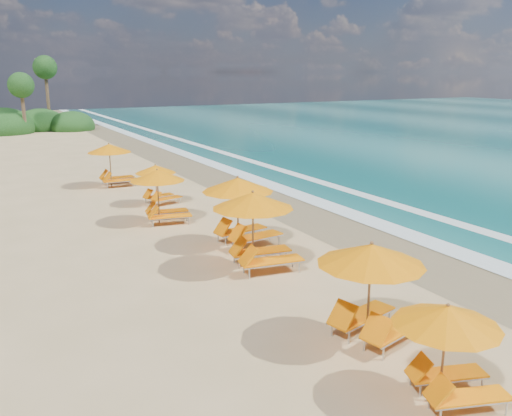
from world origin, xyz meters
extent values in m
plane|color=tan|center=(0.00, 0.00, 0.00)|extent=(160.00, 160.00, 0.00)
cube|color=#8A7852|center=(4.00, 0.00, 0.01)|extent=(4.00, 160.00, 0.01)
cube|color=white|center=(5.50, 0.00, 0.03)|extent=(1.20, 160.00, 0.01)
cube|color=white|center=(8.50, 0.00, 0.02)|extent=(0.80, 160.00, 0.01)
cylinder|color=olive|center=(-1.94, -11.16, 1.00)|extent=(0.05, 0.05, 2.00)
cone|color=orange|center=(-1.94, -11.16, 1.83)|extent=(2.60, 2.60, 0.40)
sphere|color=olive|center=(-1.94, -11.16, 2.06)|extent=(0.07, 0.07, 0.07)
cylinder|color=olive|center=(-1.66, -8.62, 1.22)|extent=(0.06, 0.06, 2.44)
cone|color=orange|center=(-1.66, -8.62, 2.23)|extent=(3.01, 3.01, 0.49)
sphere|color=olive|center=(-1.66, -8.62, 2.51)|extent=(0.09, 0.09, 0.09)
cylinder|color=olive|center=(-1.74, -3.00, 1.27)|extent=(0.06, 0.06, 2.55)
cone|color=orange|center=(-1.74, -3.00, 2.33)|extent=(2.97, 2.97, 0.51)
sphere|color=olive|center=(-1.74, -3.00, 2.61)|extent=(0.09, 0.09, 0.09)
cylinder|color=olive|center=(-1.06, -0.56, 1.27)|extent=(0.06, 0.06, 2.55)
cone|color=orange|center=(-1.06, -0.56, 2.33)|extent=(2.89, 2.89, 0.51)
sphere|color=olive|center=(-1.06, -0.56, 2.62)|extent=(0.09, 0.09, 0.09)
cylinder|color=olive|center=(-2.63, 3.90, 1.13)|extent=(0.06, 0.06, 2.25)
cone|color=orange|center=(-2.63, 3.90, 2.06)|extent=(2.72, 2.72, 0.45)
sphere|color=olive|center=(-2.63, 3.90, 2.32)|extent=(0.08, 0.08, 0.08)
cylinder|color=olive|center=(-1.67, 7.11, 0.96)|extent=(0.05, 0.05, 1.91)
cone|color=orange|center=(-1.67, 7.11, 1.75)|extent=(2.36, 2.36, 0.38)
sphere|color=olive|center=(-1.67, 7.11, 1.96)|extent=(0.07, 0.07, 0.07)
cylinder|color=olive|center=(-2.57, 12.52, 1.18)|extent=(0.06, 0.06, 2.36)
cone|color=orange|center=(-2.57, 12.52, 2.16)|extent=(2.51, 2.51, 0.47)
sphere|color=olive|center=(-2.57, 12.52, 2.43)|extent=(0.08, 0.08, 0.08)
ellipsoid|color=#163D14|center=(-6.00, 45.00, 0.62)|extent=(6.40, 6.40, 4.16)
ellipsoid|color=#163D14|center=(-2.00, 47.00, 0.55)|extent=(5.60, 5.60, 3.64)
ellipsoid|color=#163D14|center=(1.00, 45.00, 0.49)|extent=(5.00, 5.00, 3.25)
cylinder|color=brown|center=(-4.00, 43.00, 2.50)|extent=(0.36, 0.36, 5.00)
sphere|color=#163D14|center=(-4.00, 43.00, 5.00)|extent=(2.60, 2.60, 2.60)
cylinder|color=brown|center=(-1.00, 47.00, 3.40)|extent=(0.36, 0.36, 6.80)
sphere|color=#163D14|center=(-1.00, 47.00, 6.80)|extent=(2.60, 2.60, 2.60)
camera|label=1|loc=(-9.52, -17.59, 6.29)|focal=37.57mm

